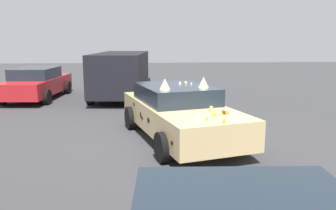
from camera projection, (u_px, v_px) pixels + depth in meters
ground_plane at (180, 139)px, 8.70m from camera, size 60.00×60.00×0.00m
art_car_decorated at (179, 112)px, 8.62m from camera, size 4.96×3.02×1.62m
parked_van_far_right at (121, 73)px, 14.72m from camera, size 5.32×2.58×1.97m
parked_sedan_behind_right at (37, 83)px, 14.55m from camera, size 4.60×2.20×1.36m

